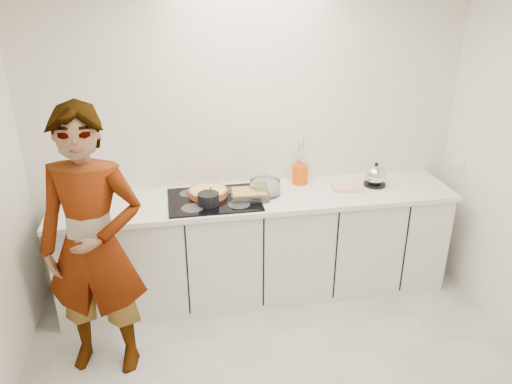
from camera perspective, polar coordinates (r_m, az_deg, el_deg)
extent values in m
cube|color=white|center=(4.18, -0.68, 6.19)|extent=(3.60, 0.00, 2.60)
cube|color=white|center=(4.65, 22.24, 3.23)|extent=(0.02, 0.15, 0.09)
cube|color=silver|center=(4.24, 0.11, -6.33)|extent=(3.20, 0.58, 0.87)
cube|color=white|center=(4.03, 0.11, -0.73)|extent=(3.24, 0.64, 0.04)
cube|color=black|center=(3.96, -4.82, -0.87)|extent=(0.72, 0.54, 0.01)
cylinder|color=#C56139|center=(4.01, -5.49, -0.05)|extent=(0.41, 0.41, 0.05)
cylinder|color=#F7D360|center=(4.01, -5.50, 0.21)|extent=(0.36, 0.36, 0.01)
cylinder|color=black|center=(3.85, -5.46, -0.80)|extent=(0.19, 0.19, 0.09)
cylinder|color=silver|center=(3.85, -5.22, -0.10)|extent=(0.02, 0.07, 0.14)
cube|color=silver|center=(3.96, -0.76, -0.25)|extent=(0.31, 0.23, 0.06)
cube|color=tan|center=(3.95, -0.77, 0.01)|extent=(0.28, 0.20, 0.02)
cylinder|color=silver|center=(4.04, 1.04, 0.55)|extent=(0.31, 0.31, 0.12)
cylinder|color=white|center=(4.05, 1.03, 0.31)|extent=(0.26, 0.26, 0.05)
cube|color=white|center=(4.22, 10.35, 0.59)|extent=(0.25, 0.20, 0.04)
cylinder|color=black|center=(4.34, 13.38, 0.85)|extent=(0.20, 0.20, 0.02)
sphere|color=silver|center=(4.31, 13.49, 1.92)|extent=(0.20, 0.20, 0.18)
sphere|color=black|center=(4.28, 13.61, 3.12)|extent=(0.03, 0.03, 0.03)
cylinder|color=#DB4C07|center=(4.26, 5.05, 2.06)|extent=(0.15, 0.15, 0.17)
imported|color=silver|center=(3.41, -18.10, -5.95)|extent=(0.76, 0.58, 1.88)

